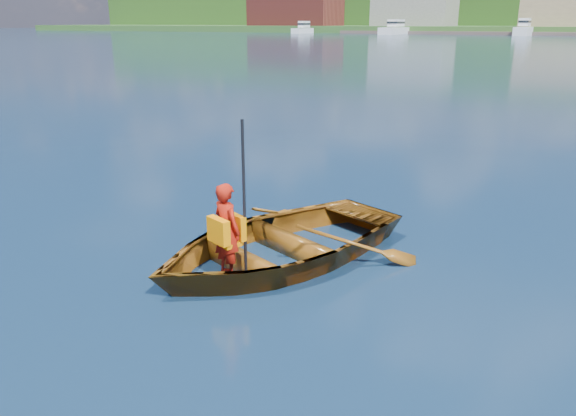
# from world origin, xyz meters

# --- Properties ---
(ground) EXTENTS (600.00, 600.00, 0.00)m
(ground) POSITION_xyz_m (0.00, 0.00, 0.00)
(ground) COLOR #162B48
(ground) RESTS_ON ground
(rowboat) EXTENTS (3.82, 4.47, 0.78)m
(rowboat) POSITION_xyz_m (-0.89, -0.27, 0.24)
(rowboat) COLOR #663D0A
(rowboat) RESTS_ON ground
(child_paddler) EXTENTS (0.49, 0.43, 1.89)m
(child_paddler) POSITION_xyz_m (-1.05, -1.17, 0.68)
(child_paddler) COLOR #A8180B
(child_paddler) RESTS_ON ground
(waterfront_buildings) EXTENTS (202.00, 16.00, 14.00)m
(waterfront_buildings) POSITION_xyz_m (-7.74, 165.00, 7.74)
(waterfront_buildings) COLOR maroon
(waterfront_buildings) RESTS_ON ground
(marina_yachts) EXTENTS (146.34, 13.95, 4.21)m
(marina_yachts) POSITION_xyz_m (-5.55, 143.32, 1.35)
(marina_yachts) COLOR white
(marina_yachts) RESTS_ON ground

